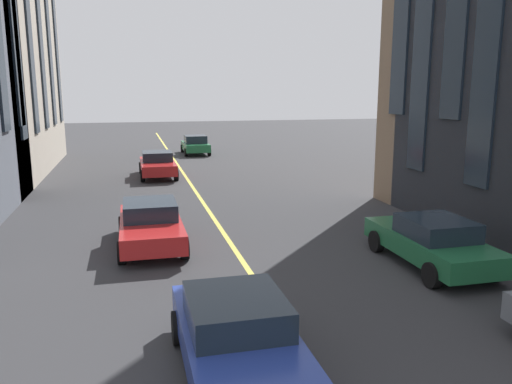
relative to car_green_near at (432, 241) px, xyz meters
The scene contains 6 objects.
lane_centre_line 7.80m from the car_green_near, 39.13° to the left, with size 80.00×0.16×0.01m.
car_green_near is the anchor object (origin of this frame).
car_red_parked_b 8.19m from the car_green_near, 63.23° to the left, with size 4.40×1.95×1.37m.
car_blue_parked_a 7.47m from the car_green_near, 123.50° to the left, with size 4.40×1.95×1.37m.
car_green_far 26.28m from the car_green_near, ahead, with size 3.90×1.89×1.40m.
car_red_mid 17.80m from the car_green_near, 21.00° to the left, with size 4.40×1.95×1.37m.
Camera 1 is at (2.21, 2.92, 4.73)m, focal length 35.95 mm.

